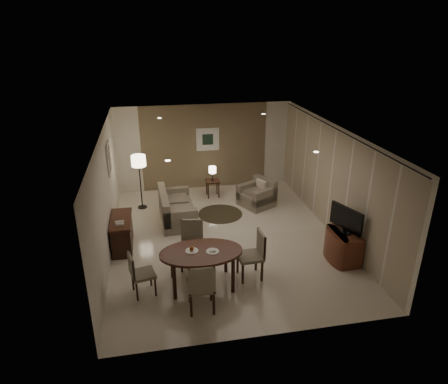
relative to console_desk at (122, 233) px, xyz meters
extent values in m
cube|color=beige|center=(2.49, 0.00, -0.38)|extent=(5.50, 7.00, 0.00)
cube|color=white|center=(2.49, 0.00, 2.33)|extent=(5.50, 7.00, 0.00)
cube|color=#77664A|center=(2.49, 3.50, 0.98)|extent=(5.50, 0.00, 2.70)
cube|color=beige|center=(-0.26, 0.00, 0.98)|extent=(0.00, 7.00, 2.70)
cube|color=beige|center=(5.24, 0.00, 0.98)|extent=(0.00, 7.00, 2.70)
cube|color=#77664A|center=(2.49, 3.48, 0.98)|extent=(3.96, 0.03, 2.70)
cylinder|color=black|center=(5.17, 0.00, 2.27)|extent=(0.03, 6.80, 0.03)
cube|color=silver|center=(2.59, 3.46, 1.23)|extent=(0.72, 0.03, 0.72)
cube|color=black|center=(2.59, 3.44, 1.23)|extent=(0.34, 0.01, 0.34)
cube|color=silver|center=(-0.23, 1.20, 1.48)|extent=(0.03, 0.60, 0.80)
cube|color=gray|center=(-0.21, 1.20, 1.48)|extent=(0.01, 0.46, 0.64)
cylinder|color=white|center=(1.09, -1.80, 2.31)|extent=(0.10, 0.10, 0.01)
cylinder|color=white|center=(3.89, -1.80, 2.31)|extent=(0.10, 0.10, 0.01)
cylinder|color=white|center=(1.09, 1.80, 2.31)|extent=(0.10, 0.10, 0.01)
cylinder|color=white|center=(3.89, 1.80, 2.31)|extent=(0.10, 0.10, 0.01)
cylinder|color=white|center=(1.46, -1.79, 0.41)|extent=(0.26, 0.26, 0.02)
cylinder|color=white|center=(1.86, -1.89, 0.41)|extent=(0.26, 0.26, 0.02)
sphere|color=#A44612|center=(1.46, -1.79, 0.46)|extent=(0.09, 0.09, 0.09)
cube|color=white|center=(1.86, -1.89, 0.43)|extent=(0.12, 0.08, 0.03)
cylinder|color=#3D3322|center=(2.60, 1.35, -0.37)|extent=(1.24, 1.24, 0.01)
camera|label=1|loc=(0.81, -8.62, 4.53)|focal=32.00mm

